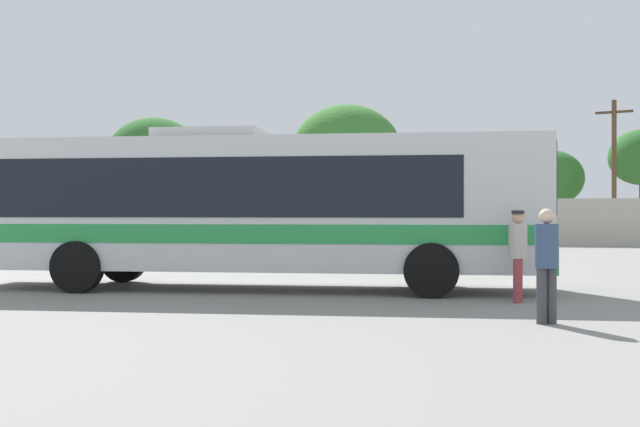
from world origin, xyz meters
name	(u,v)px	position (x,y,z in m)	size (l,w,h in m)	color
ground_plane	(316,260)	(0.00, 10.00, 0.00)	(300.00, 300.00, 0.00)	gray
perimeter_wall	(379,222)	(0.00, 23.39, 1.13)	(80.00, 0.30, 2.25)	#B2AD9E
coach_bus_silver_green	(246,203)	(0.94, -0.04, 1.80)	(12.24, 3.78, 3.36)	silver
attendant_by_bus_door	(518,250)	(6.48, -1.25, 0.94)	(0.37, 0.37, 1.65)	#99383D
passenger_waiting_on_apron	(547,259)	(6.85, -3.89, 0.94)	(0.45, 0.45, 1.67)	#38383D
parked_car_leftmost_silver	(79,227)	(-15.38, 20.86, 0.81)	(4.14, 2.12, 1.53)	#B7BABF
parked_car_second_grey	(161,229)	(-10.20, 19.74, 0.78)	(4.28, 2.26, 1.46)	slate
utility_pole_far	(614,169)	(11.49, 25.70, 3.78)	(1.76, 0.64, 7.21)	#4C3823
roadside_tree_left	(154,159)	(-15.05, 29.11, 4.93)	(5.96, 5.96, 7.47)	brown
roadside_tree_midleft	(347,151)	(-2.14, 25.63, 4.89)	(5.89, 5.89, 7.40)	brown
roadside_tree_midright	(551,178)	(8.68, 30.36, 3.51)	(3.72, 3.72, 5.11)	brown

